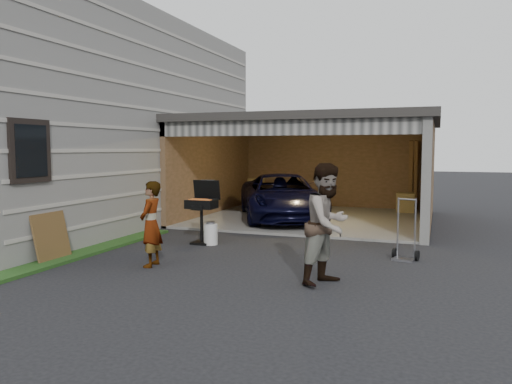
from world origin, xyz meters
TOP-DOWN VIEW (x-y plane):
  - ground at (0.00, 0.00)m, footprint 80.00×80.00m
  - house at (-6.00, 4.00)m, footprint 7.00×11.00m
  - groundcover_strip at (-2.25, -1.00)m, footprint 0.50×8.00m
  - garage at (0.76, 6.79)m, footprint 6.80×6.30m
  - minivan at (0.01, 5.82)m, footprint 3.80×5.00m
  - woman at (-0.50, -0.15)m, footprint 0.43×0.59m
  - man at (2.60, -0.20)m, footprint 1.00×1.09m
  - bbq_grill at (-0.60, 2.03)m, footprint 0.61×0.54m
  - propane_tank at (-0.38, 1.98)m, footprint 0.39×0.39m
  - plywood_panel at (-2.40, -0.45)m, footprint 0.22×0.80m
  - hand_truck at (3.60, 1.87)m, footprint 0.50×0.43m

SIDE VIEW (x-z plane):
  - ground at x=0.00m, z-range 0.00..0.00m
  - groundcover_strip at x=-2.25m, z-range 0.00..0.06m
  - hand_truck at x=3.60m, z-range -0.35..0.79m
  - propane_tank at x=-0.38m, z-range 0.00..0.44m
  - plywood_panel at x=-2.40m, z-range 0.00..0.89m
  - minivan at x=0.01m, z-range 0.00..1.26m
  - woman at x=-0.50m, z-range 0.00..1.48m
  - bbq_grill at x=-0.60m, z-range 0.13..1.48m
  - man at x=2.60m, z-range 0.00..1.83m
  - garage at x=0.76m, z-range 0.42..3.32m
  - house at x=-6.00m, z-range 0.00..5.50m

